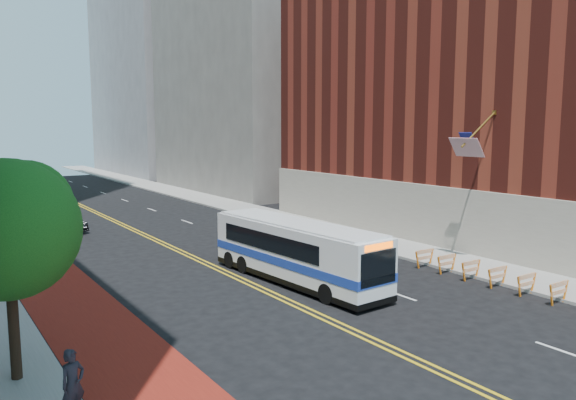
# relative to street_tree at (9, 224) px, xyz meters

# --- Properties ---
(ground) EXTENTS (160.00, 160.00, 0.00)m
(ground) POSITION_rel_street_tree_xyz_m (11.24, -6.04, -4.91)
(ground) COLOR black
(ground) RESTS_ON ground
(sidewalk_right) EXTENTS (4.00, 140.00, 0.15)m
(sidewalk_right) POSITION_rel_street_tree_xyz_m (23.24, 23.96, -4.84)
(sidewalk_right) COLOR gray
(sidewalk_right) RESTS_ON ground
(bus_lane_paint) EXTENTS (3.60, 140.00, 0.01)m
(bus_lane_paint) POSITION_rel_street_tree_xyz_m (3.14, 23.96, -4.91)
(bus_lane_paint) COLOR maroon
(bus_lane_paint) RESTS_ON ground
(center_line_inner) EXTENTS (0.14, 140.00, 0.01)m
(center_line_inner) POSITION_rel_street_tree_xyz_m (11.06, 23.96, -4.91)
(center_line_inner) COLOR gold
(center_line_inner) RESTS_ON ground
(center_line_outer) EXTENTS (0.14, 140.00, 0.01)m
(center_line_outer) POSITION_rel_street_tree_xyz_m (11.42, 23.96, -4.91)
(center_line_outer) COLOR gold
(center_line_outer) RESTS_ON ground
(lane_dashes) EXTENTS (0.14, 98.20, 0.01)m
(lane_dashes) POSITION_rel_street_tree_xyz_m (16.04, 31.96, -4.90)
(lane_dashes) COLOR silver
(lane_dashes) RESTS_ON ground
(brick_building) EXTENTS (18.73, 36.00, 22.00)m
(brick_building) POSITION_rel_street_tree_xyz_m (33.18, 5.96, 6.05)
(brick_building) COLOR maroon
(brick_building) RESTS_ON ground
(midrise_right_near) EXTENTS (18.00, 26.00, 40.00)m
(midrise_right_near) POSITION_rel_street_tree_xyz_m (34.24, 41.96, 15.09)
(midrise_right_near) COLOR slate
(midrise_right_near) RESTS_ON ground
(midrise_right_far) EXTENTS (20.00, 28.00, 55.00)m
(midrise_right_far) POSITION_rel_street_tree_xyz_m (35.24, 71.96, 22.59)
(midrise_right_far) COLOR gray
(midrise_right_far) RESTS_ON ground
(construction_barriers) EXTENTS (1.42, 10.91, 1.00)m
(construction_barriers) POSITION_rel_street_tree_xyz_m (20.84, -2.62, -4.24)
(construction_barriers) COLOR orange
(construction_barriers) RESTS_ON ground
(street_tree) EXTENTS (4.20, 4.20, 6.70)m
(street_tree) POSITION_rel_street_tree_xyz_m (0.00, 0.00, 0.00)
(street_tree) COLOR black
(street_tree) RESTS_ON sidewalk_left
(transit_bus) EXTENTS (3.19, 11.24, 3.05)m
(transit_bus) POSITION_rel_street_tree_xyz_m (13.29, 4.46, -3.32)
(transit_bus) COLOR white
(transit_bus) RESTS_ON ground
(car_a) EXTENTS (3.41, 5.00, 1.58)m
(car_a) POSITION_rel_street_tree_xyz_m (3.94, 20.62, -4.12)
(car_a) COLOR black
(car_a) RESTS_ON ground
(car_b) EXTENTS (2.92, 4.52, 1.41)m
(car_b) POSITION_rel_street_tree_xyz_m (6.64, 24.86, -4.21)
(car_b) COLOR black
(car_b) RESTS_ON ground
(car_c) EXTENTS (3.07, 4.76, 1.28)m
(car_c) POSITION_rel_street_tree_xyz_m (6.84, 28.96, -4.27)
(car_c) COLOR black
(car_c) RESTS_ON ground
(pedestrian) EXTENTS (0.81, 0.68, 1.89)m
(pedestrian) POSITION_rel_street_tree_xyz_m (0.82, -3.47, -3.82)
(pedestrian) COLOR black
(pedestrian) RESTS_ON sidewalk_left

